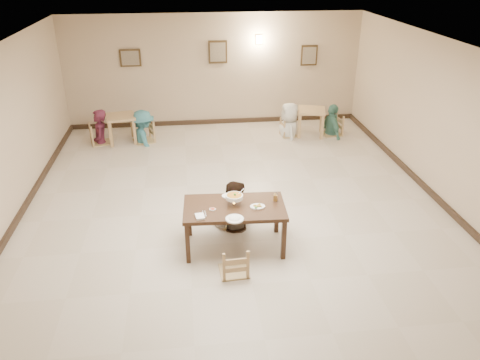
{
  "coord_description": "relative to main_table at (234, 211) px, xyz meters",
  "views": [
    {
      "loc": [
        -0.84,
        -7.68,
        4.43
      ],
      "look_at": [
        0.02,
        -0.55,
        0.9
      ],
      "focal_mm": 35.0,
      "sensor_mm": 36.0,
      "label": 1
    }
  ],
  "objects": [
    {
      "name": "fried_plate",
      "position": [
        0.36,
        -0.08,
        0.1
      ],
      "size": [
        0.24,
        0.24,
        0.05
      ],
      "color": "white",
      "rests_on": "main_table"
    },
    {
      "name": "baseboard_back",
      "position": [
        0.15,
        6.18,
        -0.62
      ],
      "size": [
        8.0,
        0.06,
        0.12
      ],
      "primitive_type": "cube",
      "color": "#2F2117",
      "rests_on": "floor"
    },
    {
      "name": "curry_warmer",
      "position": [
        0.0,
        0.05,
        0.23
      ],
      "size": [
        0.31,
        0.28,
        0.25
      ],
      "color": "silver",
      "rests_on": "main_table"
    },
    {
      "name": "bg_diner_c",
      "position": [
        2.01,
        4.98,
        0.21
      ],
      "size": [
        0.57,
        0.87,
        1.78
      ],
      "primitive_type": "imported",
      "rotation": [
        0.0,
        0.0,
        4.72
      ],
      "color": "silver",
      "rests_on": "floor"
    },
    {
      "name": "picture_a",
      "position": [
        -2.05,
        6.16,
        1.22
      ],
      "size": [
        0.55,
        0.04,
        0.45
      ],
      "color": "#3A2916",
      "rests_on": "wall_back"
    },
    {
      "name": "rice_plate_near",
      "position": [
        -0.04,
        -0.41,
        0.09
      ],
      "size": [
        0.28,
        0.28,
        0.06
      ],
      "color": "white",
      "rests_on": "main_table"
    },
    {
      "name": "bg_diner_d",
      "position": [
        3.16,
        4.94,
        0.14
      ],
      "size": [
        0.53,
        1.01,
        1.65
      ],
      "primitive_type": "imported",
      "rotation": [
        0.0,
        0.0,
        1.7
      ],
      "color": "#4D8E7B",
      "rests_on": "floor"
    },
    {
      "name": "bg_chair_rl",
      "position": [
        2.01,
        4.98,
        -0.25
      ],
      "size": [
        0.4,
        0.4,
        0.86
      ],
      "rotation": [
        0.0,
        0.0,
        1.68
      ],
      "color": "tan",
      "rests_on": "floor"
    },
    {
      "name": "bg_chair_rr",
      "position": [
        3.16,
        4.94,
        -0.17
      ],
      "size": [
        0.48,
        0.48,
        1.02
      ],
      "rotation": [
        0.0,
        0.0,
        -1.44
      ],
      "color": "tan",
      "rests_on": "floor"
    },
    {
      "name": "ceiling",
      "position": [
        0.15,
        1.21,
        2.32
      ],
      "size": [
        10.0,
        10.0,
        0.0
      ],
      "primitive_type": "plane",
      "color": "silver",
      "rests_on": "wall_back"
    },
    {
      "name": "wall_right",
      "position": [
        4.15,
        1.21,
        0.82
      ],
      "size": [
        0.0,
        10.0,
        10.0
      ],
      "primitive_type": "plane",
      "rotation": [
        1.57,
        0.0,
        -1.57
      ],
      "color": "#C5AD90",
      "rests_on": "floor"
    },
    {
      "name": "wall_sconce",
      "position": [
        1.35,
        6.17,
        1.62
      ],
      "size": [
        0.16,
        0.05,
        0.22
      ],
      "primitive_type": "cube",
      "color": "#FFD88C",
      "rests_on": "wall_back"
    },
    {
      "name": "rice_plate_far",
      "position": [
        -0.04,
        0.34,
        0.09
      ],
      "size": [
        0.26,
        0.26,
        0.06
      ],
      "color": "white",
      "rests_on": "main_table"
    },
    {
      "name": "picture_c",
      "position": [
        2.75,
        6.16,
        1.17
      ],
      "size": [
        0.45,
        0.04,
        0.55
      ],
      "color": "#3A2916",
      "rests_on": "wall_back"
    },
    {
      "name": "floor",
      "position": [
        0.15,
        1.21,
        -0.68
      ],
      "size": [
        10.0,
        10.0,
        0.0
      ],
      "primitive_type": "plane",
      "color": "beige",
      "rests_on": "ground"
    },
    {
      "name": "main_diner",
      "position": [
        0.05,
        0.68,
        0.17
      ],
      "size": [
        0.95,
        0.81,
        1.71
      ],
      "primitive_type": "imported",
      "rotation": [
        0.0,
        0.0,
        2.93
      ],
      "color": "gray",
      "rests_on": "floor"
    },
    {
      "name": "bg_diner_b",
      "position": [
        -1.79,
        5.0,
        0.15
      ],
      "size": [
        1.01,
        1.23,
        1.65
      ],
      "primitive_type": "imported",
      "rotation": [
        0.0,
        0.0,
        2.01
      ],
      "color": "teal",
      "rests_on": "floor"
    },
    {
      "name": "bg_table_right",
      "position": [
        2.58,
        4.97,
        -0.11
      ],
      "size": [
        0.86,
        0.86,
        0.7
      ],
      "rotation": [
        0.0,
        0.0,
        -0.25
      ],
      "color": "tan",
      "rests_on": "floor"
    },
    {
      "name": "baseboard_right",
      "position": [
        4.12,
        1.21,
        -0.62
      ],
      "size": [
        0.06,
        10.0,
        0.12
      ],
      "primitive_type": "cube",
      "color": "#2F2117",
      "rests_on": "floor"
    },
    {
      "name": "bg_chair_lr",
      "position": [
        -1.79,
        5.0,
        -0.16
      ],
      "size": [
        0.49,
        0.49,
        1.04
      ],
      "rotation": [
        0.0,
        0.0,
        -1.23
      ],
      "color": "tan",
      "rests_on": "floor"
    },
    {
      "name": "bg_chair_ll",
      "position": [
        -2.87,
        5.02,
        -0.19
      ],
      "size": [
        0.47,
        0.47,
        0.99
      ],
      "rotation": [
        0.0,
        0.0,
        1.85
      ],
      "color": "tan",
      "rests_on": "floor"
    },
    {
      "name": "napkin_cutlery",
      "position": [
        -0.56,
        -0.28,
        0.1
      ],
      "size": [
        0.18,
        0.28,
        0.03
      ],
      "color": "white",
      "rests_on": "main_table"
    },
    {
      "name": "chili_dish",
      "position": [
        -0.35,
        -0.07,
        0.09
      ],
      "size": [
        0.1,
        0.1,
        0.02
      ],
      "color": "white",
      "rests_on": "main_table"
    },
    {
      "name": "chair_near",
      "position": [
        -0.09,
        -0.69,
        -0.22
      ],
      "size": [
        0.43,
        0.43,
        0.92
      ],
      "rotation": [
        0.0,
        0.0,
        3.2
      ],
      "color": "tan",
      "rests_on": "floor"
    },
    {
      "name": "wall_back",
      "position": [
        0.15,
        6.21,
        0.82
      ],
      "size": [
        10.0,
        0.0,
        10.0
      ],
      "primitive_type": "plane",
      "rotation": [
        1.57,
        0.0,
        0.0
      ],
      "color": "#C5AD90",
      "rests_on": "floor"
    },
    {
      "name": "baseboard_left",
      "position": [
        -3.82,
        1.21,
        -0.62
      ],
      "size": [
        0.06,
        10.0,
        0.12
      ],
      "primitive_type": "cube",
      "color": "#2F2117",
      "rests_on": "floor"
    },
    {
      "name": "wall_front",
      "position": [
        0.15,
        -3.79,
        0.82
      ],
      "size": [
        10.0,
        0.0,
        10.0
      ],
      "primitive_type": "plane",
      "rotation": [
        -1.57,
        0.0,
        0.0
      ],
      "color": "#C5AD90",
      "rests_on": "floor"
    },
    {
      "name": "main_table",
      "position": [
        0.0,
        0.0,
        0.0
      ],
      "size": [
        1.67,
        1.0,
        0.76
      ],
      "rotation": [
        0.0,
        0.0,
        -0.05
      ],
      "color": "#3A2416",
      "rests_on": "floor"
    },
    {
      "name": "bg_table_left",
      "position": [
        -2.33,
        5.06,
        -0.11
      ],
      "size": [
        0.82,
        0.82,
        0.7
      ],
      "rotation": [
        0.0,
        0.0,
        0.2
      ],
      "color": "tan",
      "rests_on": "floor"
    },
    {
      "name": "bg_diner_a",
      "position": [
        -2.87,
        5.02,
        0.2
      ],
      "size": [
        0.5,
        0.69,
        1.76
      ],
      "primitive_type": "imported",
      "rotation": [
        0.0,
        0.0,
        4.84
      ],
      "color": "#501B2E",
      "rests_on": "floor"
    },
    {
      "name": "picture_b",
      "position": [
        0.25,
        6.16,
        1.32
      ],
      "size": [
        0.5,
        0.04,
        0.6
      ],
      "color": "#3A2916",
      "rests_on": "wall_back"
    },
    {
      "name": "chair_far",
      "position": [
        0.0,
        0.79,
        -0.21
      ],
      "size": [
        0.44,
        0.44,
        0.94
      ],
      "rotation": [
        0.0,
        0.0,
        0.35
      ],
      "color": "tan",
      "rests_on": "floor"
    },
    {
      "name": "drink_glass",
      "position": [
        0.68,
        0.09,
        0.15
      ],
      "size": [
        0.07,
        0.07,
        0.14
      ],
      "color": "white",
      "rests_on": "main_table"
    }
  ]
}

